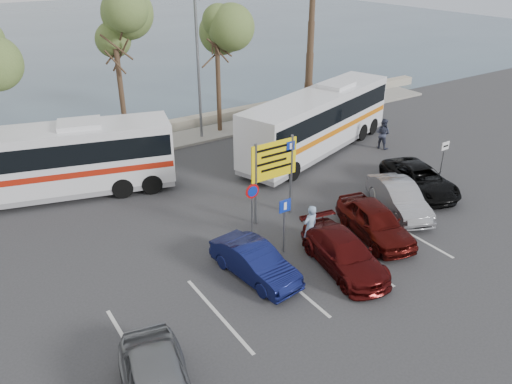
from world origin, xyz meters
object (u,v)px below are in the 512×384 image
car_red (375,221)px  pedestrian_near (310,227)px  street_lamp_right (199,63)px  coach_bus_left (46,165)px  car_silver_b (399,198)px  pedestrian_far (383,134)px  suv_black (420,179)px  direction_sign (274,166)px  car_maroon (344,253)px  coach_bus_right (318,123)px  car_blue (255,262)px

car_red → pedestrian_near: 2.82m
street_lamp_right → coach_bus_left: size_ratio=0.70×
coach_bus_left → pedestrian_near: 12.42m
car_silver_b → pedestrian_near: size_ratio=2.23×
street_lamp_right → pedestrian_far: (8.00, -7.02, -3.72)m
suv_black → pedestrian_near: 7.58m
street_lamp_right → car_red: 14.37m
coach_bus_left → car_red: 14.75m
pedestrian_near → suv_black: bearing=-177.6°
direction_sign → suv_black: size_ratio=0.80×
car_maroon → pedestrian_far: pedestrian_far is taller
direction_sign → coach_bus_left: direction_sign is taller
suv_black → coach_bus_right: bearing=113.5°
suv_black → car_silver_b: 2.56m
coach_bus_right → pedestrian_far: coach_bus_right is taller
suv_black → direction_sign: bearing=-176.4°
coach_bus_right → car_maroon: (-6.50, -9.38, -1.06)m
direction_sign → car_silver_b: (4.90, -2.59, -1.76)m
direction_sign → pedestrian_near: size_ratio=1.96×
coach_bus_right → car_red: (-4.00, -8.45, -0.98)m
pedestrian_near → street_lamp_right: bearing=-105.0°
car_red → suv_black: 5.13m
coach_bus_right → car_blue: bearing=-139.6°
direction_sign → coach_bus_left: (-7.50, 7.30, -0.80)m
pedestrian_far → street_lamp_right: bearing=32.5°
car_blue → car_maroon: 3.27m
car_blue → suv_black: size_ratio=0.83×
direction_sign → coach_bus_right: bearing=37.3°
coach_bus_right → pedestrian_near: bearing=-131.1°
pedestrian_far → pedestrian_near: bearing=104.4°
car_silver_b → car_blue: bearing=-153.5°
car_red → direction_sign: bearing=138.8°
car_red → car_silver_b: (2.40, 0.92, -0.03)m
car_maroon → coach_bus_left: bearing=132.9°
suv_black → pedestrian_near: bearing=-155.5°
coach_bus_left → car_red: coach_bus_left is taller
direction_sign → pedestrian_near: direction_sign is taller
coach_bus_left → coach_bus_right: 14.20m
coach_bus_right → suv_black: coach_bus_right is taller
street_lamp_right → direction_sign: street_lamp_right is taller
car_maroon → car_red: (2.50, 0.93, 0.08)m
car_maroon → pedestrian_far: (10.00, 7.74, 0.26)m
car_silver_b → pedestrian_far: 7.79m
car_silver_b → car_red: bearing=-136.5°
street_lamp_right → coach_bus_left: (-9.50, -3.02, -2.97)m
car_red → pedestrian_near: size_ratio=2.24×
street_lamp_right → car_silver_b: 13.80m
coach_bus_right → pedestrian_far: (3.50, -1.65, -0.80)m
street_lamp_right → suv_black: size_ratio=1.77×
car_blue → car_red: (5.50, -0.37, 0.08)m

